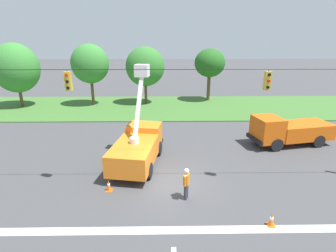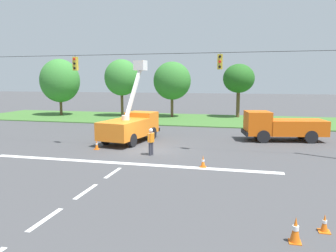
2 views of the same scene
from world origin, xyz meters
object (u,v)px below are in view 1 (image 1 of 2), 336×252
Objects in this scene: road_worker at (186,182)px; utility_truck_bucket_lift at (138,145)px; tree_west at (90,64)px; traffic_cone_mid_right at (109,186)px; tree_east at (210,63)px; tree_centre at (145,67)px; traffic_cone_mid_left at (272,219)px; utility_truck_support_near at (288,130)px; tree_far_west at (16,68)px.

utility_truck_bucket_lift is at bearing 124.72° from road_worker.
traffic_cone_mid_right is (5.87, -19.83, -4.84)m from tree_west.
tree_west is at bearing -171.15° from tree_east.
traffic_cone_mid_left is (7.18, -23.54, -4.43)m from tree_centre.
tree_east is 10.32× the size of traffic_cone_mid_left.
utility_truck_support_near is at bearing -35.09° from tree_west.
road_worker is at bearing -10.80° from traffic_cone_mid_right.
tree_west is 1.17× the size of utility_truck_bucket_lift.
tree_far_west is 1.02× the size of tree_west.
road_worker is at bearing -139.54° from utility_truck_support_near.
road_worker reaches higher than traffic_cone_mid_left.
tree_east is 23.83m from road_worker.
traffic_cone_mid_left is (-1.17, -25.16, -4.71)m from tree_east.
tree_centre reaches higher than utility_truck_bucket_lift.
tree_east is at bearing 8.85° from tree_west.
tree_east is 1.03× the size of utility_truck_support_near.
utility_truck_bucket_lift is (0.59, -17.18, -3.41)m from tree_centre.
traffic_cone_mid_left is (-5.01, -9.61, -0.87)m from utility_truck_support_near.
tree_centre is at bearing -169.05° from tree_east.
utility_truck_support_near is 14.56m from traffic_cone_mid_right.
utility_truck_support_near is at bearing 62.45° from traffic_cone_mid_left.
tree_west is at bearing 113.68° from utility_truck_bucket_lift.
utility_truck_bucket_lift is 0.96× the size of utility_truck_support_near.
traffic_cone_mid_left is (13.81, -22.82, -4.85)m from tree_west.
tree_far_west is 1.11× the size of tree_east.
utility_truck_support_near is (18.82, -13.22, -3.98)m from tree_west.
tree_east is at bearing 7.38° from tree_far_west.
tree_east is 25.62m from traffic_cone_mid_left.
road_worker is at bearing 149.42° from traffic_cone_mid_left.
utility_truck_bucket_lift reaches higher than utility_truck_support_near.
utility_truck_bucket_lift is 9.52× the size of traffic_cone_mid_right.
traffic_cone_mid_right is (-12.95, -6.61, -0.86)m from utility_truck_support_near.
traffic_cone_mid_left is at bearing -58.83° from tree_west.
utility_truck_support_near is 11.44m from road_worker.
tree_west is (8.63, 0.73, 0.40)m from tree_far_west.
traffic_cone_mid_right is at bearing -152.95° from utility_truck_support_near.
utility_truck_support_near is 10.87m from traffic_cone_mid_left.
tree_west is 23.36m from road_worker.
tree_far_west is at bearing 135.43° from traffic_cone_mid_left.
road_worker is at bearing -101.95° from tree_east.
tree_far_west reaches higher than utility_truck_support_near.
tree_east is at bearing 78.05° from road_worker.
tree_far_west reaches higher than traffic_cone_mid_left.
utility_truck_bucket_lift is at bearing -44.80° from tree_far_west.
utility_truck_bucket_lift is at bearing -88.03° from tree_centre.
tree_centre is at bearing 91.97° from utility_truck_bucket_lift.
tree_far_west is 11.48× the size of traffic_cone_mid_left.
road_worker is at bearing -46.74° from tree_far_west.
tree_far_west reaches higher than tree_west.
tree_west reaches higher than tree_east.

